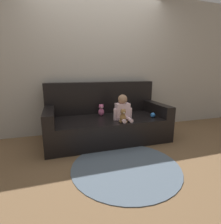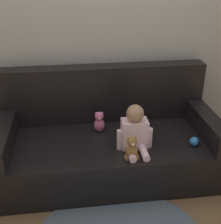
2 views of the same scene
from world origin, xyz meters
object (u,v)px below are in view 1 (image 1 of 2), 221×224
person_baby (123,109)px  teddy_bear_brown (123,116)px  plush_toy_side (101,110)px  couch (106,121)px  toy_ball (153,115)px

person_baby → teddy_bear_brown: person_baby is taller
person_baby → teddy_bear_brown: (-0.06, -0.16, -0.07)m
plush_toy_side → teddy_bear_brown: bearing=-65.2°
couch → person_baby: couch is taller
teddy_bear_brown → plush_toy_side: 0.54m
person_baby → teddy_bear_brown: size_ratio=1.94×
person_baby → plush_toy_side: size_ratio=1.95×
plush_toy_side → toy_ball: plush_toy_side is taller
teddy_bear_brown → person_baby: bearing=70.5°
couch → plush_toy_side: (-0.07, 0.05, 0.19)m
toy_ball → plush_toy_side: bearing=156.0°
teddy_bear_brown → plush_toy_side: bearing=114.8°
couch → plush_toy_side: 0.21m
person_baby → toy_ball: 0.56m
teddy_bear_brown → plush_toy_side: same height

